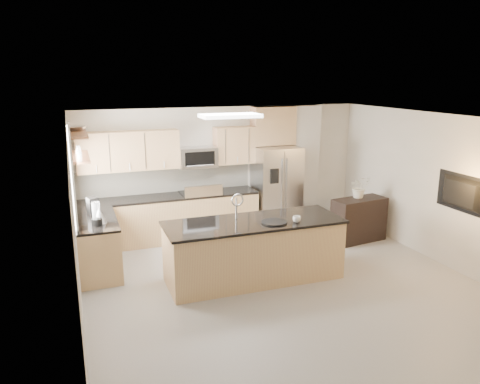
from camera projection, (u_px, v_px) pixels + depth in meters
name	position (u px, v px, depth m)	size (l,w,h in m)	color
floor	(290.00, 292.00, 7.15)	(6.50, 6.50, 0.00)	#9A9793
ceiling	(295.00, 121.00, 6.52)	(6.00, 6.50, 0.02)	white
wall_back	(223.00, 170.00, 9.79)	(6.00, 0.02, 2.60)	beige
wall_front	(466.00, 315.00, 3.87)	(6.00, 0.02, 2.60)	beige
wall_left	(76.00, 234.00, 5.83)	(0.02, 6.50, 2.60)	beige
wall_right	(453.00, 193.00, 7.84)	(0.02, 6.50, 2.60)	beige
back_counter	(170.00, 217.00, 9.30)	(3.55, 0.66, 1.44)	tan
left_counter	(98.00, 245.00, 7.83)	(0.66, 1.50, 0.92)	tan
range	(200.00, 214.00, 9.50)	(0.76, 0.64, 1.14)	black
upper_cabinets	(162.00, 149.00, 9.08)	(3.50, 0.33, 0.75)	tan
microwave	(197.00, 157.00, 9.33)	(0.76, 0.40, 0.40)	silver
refrigerator	(276.00, 188.00, 9.90)	(0.92, 0.78, 1.78)	silver
partition_column	(304.00, 165.00, 10.26)	(0.60, 0.30, 2.60)	beige
window	(72.00, 177.00, 7.44)	(0.04, 1.15, 1.65)	white
shelf_lower	(79.00, 157.00, 7.50)	(0.30, 1.20, 0.04)	#955C3B
shelf_upper	(77.00, 134.00, 7.41)	(0.30, 1.20, 0.04)	#955C3B
ceiling_fixture	(230.00, 116.00, 7.85)	(1.00, 0.50, 0.06)	white
island	(254.00, 250.00, 7.51)	(2.85, 1.05, 1.41)	tan
credenza	(359.00, 220.00, 9.28)	(1.09, 0.46, 0.87)	black
cup	(297.00, 219.00, 7.33)	(0.13, 0.13, 0.10)	white
platter	(274.00, 222.00, 7.30)	(0.40, 0.40, 0.02)	black
blender	(96.00, 215.00, 7.33)	(0.17, 0.17, 0.38)	black
kettle	(99.00, 215.00, 7.48)	(0.23, 0.23, 0.28)	silver
coffee_maker	(93.00, 207.00, 7.91)	(0.21, 0.23, 0.30)	black
bowl	(76.00, 128.00, 7.63)	(0.41, 0.41, 0.10)	silver
flower_vase	(360.00, 181.00, 9.17)	(0.59, 0.51, 0.65)	silver
television	(458.00, 194.00, 7.61)	(1.08, 0.14, 0.62)	black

